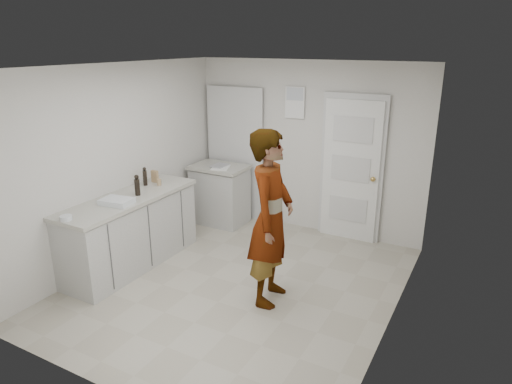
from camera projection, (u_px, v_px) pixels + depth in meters
The scene contains 12 objects.
ground at pixel (239, 284), 5.41m from camera, with size 4.00×4.00×0.00m, color #A59D8A.
room_shell at pixel (294, 162), 6.79m from camera, with size 4.00×4.00×4.00m.
main_counter at pixel (132, 234), 5.77m from camera, with size 0.64×1.96×0.93m.
side_counter at pixel (220, 196), 7.13m from camera, with size 0.84×0.61×0.93m.
person at pixel (271, 218), 4.82m from camera, with size 0.70×0.46×1.92m, color silver.
cake_mix_box at pixel (155, 176), 6.14m from camera, with size 0.10×0.04×0.16m, color #A18150.
spice_jar at pixel (159, 182), 6.02m from camera, with size 0.06×0.06×0.09m, color tan.
oil_cruet_a at pixel (137, 185), 5.61m from camera, with size 0.07×0.07×0.26m.
oil_cruet_b at pixel (145, 177), 6.00m from camera, with size 0.05×0.05×0.25m.
baking_dish at pixel (117, 202), 5.34m from camera, with size 0.39×0.30×0.06m.
egg_bowl at pixel (66, 218), 4.86m from camera, with size 0.13×0.13×0.05m.
papers at pixel (221, 167), 6.87m from camera, with size 0.25×0.32×0.01m, color white.
Camera 1 is at (2.47, -4.11, 2.75)m, focal length 32.00 mm.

